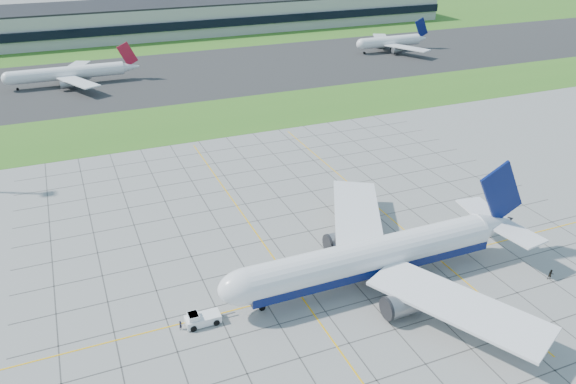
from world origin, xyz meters
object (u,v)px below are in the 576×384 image
(pushback_tug, at_px, (201,319))
(distant_jet_2, at_px, (391,41))
(airliner, at_px, (374,257))
(crew_near, at_px, (181,325))
(distant_jet_1, at_px, (69,73))
(crew_far, at_px, (551,274))

(pushback_tug, xyz_separation_m, distant_jet_2, (128.44, 151.30, 3.50))
(airliner, xyz_separation_m, distant_jet_2, (98.22, 151.77, -0.56))
(crew_near, relative_size, distant_jet_1, 0.04)
(airliner, bearing_deg, crew_near, 179.26)
(crew_near, bearing_deg, distant_jet_2, 13.70)
(airliner, distance_m, crew_far, 31.47)
(crew_far, height_order, distant_jet_2, distant_jet_2)
(distant_jet_1, distance_m, distant_jet_2, 138.34)
(crew_near, bearing_deg, pushback_tug, -33.68)
(pushback_tug, bearing_deg, crew_far, -11.45)
(crew_near, bearing_deg, crew_far, -45.97)
(airliner, height_order, distant_jet_1, airliner)
(pushback_tug, height_order, crew_far, pushback_tug)
(crew_near, distance_m, distant_jet_2, 200.68)
(crew_near, relative_size, distant_jet_2, 0.04)
(crew_near, xyz_separation_m, distant_jet_2, (131.68, 151.40, 3.69))
(pushback_tug, relative_size, crew_far, 4.14)
(airliner, bearing_deg, distant_jet_1, 104.90)
(airliner, relative_size, pushback_tug, 7.46)
(crew_far, bearing_deg, distant_jet_1, 131.77)
(distant_jet_1, relative_size, distant_jet_2, 1.07)
(pushback_tug, bearing_deg, crew_near, -178.51)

